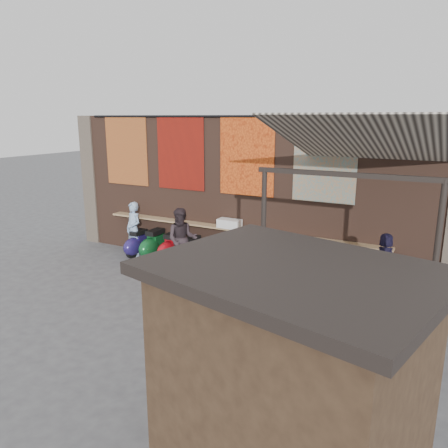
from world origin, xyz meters
name	(u,v)px	position (x,y,z in m)	size (l,w,h in m)	color
ground	(185,299)	(0.00, 0.00, 0.00)	(70.00, 70.00, 0.00)	#474749
brick_wall	(239,193)	(0.00, 2.70, 2.00)	(10.00, 0.40, 4.00)	brown
pier_left	(94,180)	(-5.20, 2.70, 2.00)	(0.50, 0.50, 4.00)	#4C4238
eating_counter	(233,229)	(0.00, 2.33, 1.10)	(8.00, 0.32, 0.05)	#9E7A51
shelf_box	(229,224)	(-0.09, 2.30, 1.24)	(0.62, 0.31, 0.23)	white
tapestry_redgold	(126,151)	(-3.60, 2.48, 3.00)	(1.50, 0.02, 2.00)	maroon
tapestry_sun	(180,153)	(-1.70, 2.48, 3.00)	(1.50, 0.02, 2.00)	red
tapestry_orange	(247,156)	(0.30, 2.48, 3.00)	(1.50, 0.02, 2.00)	#E25C1C
tapestry_multi	(325,160)	(2.30, 2.48, 3.00)	(1.50, 0.02, 2.00)	teal
hang_rail	(236,116)	(0.00, 2.47, 3.98)	(0.06, 0.06, 9.50)	black
scooter_stool_0	(137,243)	(-2.96, 1.99, 0.38)	(0.36, 0.79, 0.75)	navy
scooter_stool_1	(154,244)	(-2.39, 2.04, 0.41)	(0.39, 0.87, 0.83)	#105224
scooter_stool_2	(172,248)	(-1.76, 2.02, 0.41)	(0.39, 0.87, 0.82)	#AC0D16
scooter_stool_3	(190,252)	(-1.14, 2.01, 0.39)	(0.37, 0.83, 0.79)	#0C5611
scooter_stool_4	(210,256)	(-0.53, 2.01, 0.35)	(0.33, 0.74, 0.70)	#121246
scooter_stool_5	(230,261)	(0.09, 1.99, 0.33)	(0.32, 0.70, 0.67)	black
scooter_stool_6	(251,262)	(0.71, 1.98, 0.40)	(0.38, 0.84, 0.80)	navy
scooter_stool_7	(275,266)	(1.32, 2.02, 0.39)	(0.37, 0.83, 0.79)	maroon
scooter_stool_8	(295,271)	(1.85, 1.99, 0.35)	(0.33, 0.74, 0.71)	#1B6C5A
scooter_stool_9	(321,274)	(2.50, 1.95, 0.41)	(0.39, 0.86, 0.82)	#160D95
diner_left	(134,229)	(-3.07, 2.00, 0.79)	(0.58, 0.38, 1.59)	#95B4D9
diner_right	(182,239)	(-1.14, 1.63, 0.84)	(0.81, 0.63, 1.67)	#2D2327
shopper_navy	(384,278)	(4.00, 1.00, 0.90)	(1.05, 0.44, 1.80)	#1B1632
shopper_grey	(343,301)	(3.50, -0.24, 0.79)	(1.02, 0.58, 1.57)	#595A5E
shopper_tan	(251,268)	(1.36, 0.54, 0.80)	(0.78, 0.51, 1.61)	#8A6458
market_stall	(289,396)	(3.80, -3.90, 1.26)	(2.32, 1.74, 2.51)	black
stall_roof	(294,272)	(3.80, -3.90, 2.57)	(2.60, 2.00, 0.12)	black
stall_sign	(335,314)	(4.01, -3.02, 1.82)	(1.20, 0.04, 0.50)	gold
stall_shelf	(330,386)	(4.01, -3.02, 0.92)	(1.92, 0.10, 0.06)	#473321
awning_canvas	(367,140)	(3.50, 0.90, 3.55)	(3.20, 3.40, 0.03)	beige
awning_ledger	(383,118)	(3.50, 2.49, 3.95)	(3.30, 0.08, 0.12)	#33261C
awning_header	(347,175)	(3.50, -0.60, 3.08)	(3.00, 0.08, 0.08)	black
awning_post_left	(263,254)	(2.10, -0.60, 1.55)	(0.09, 0.09, 3.10)	black
awning_post_right	(433,281)	(4.90, -0.60, 1.55)	(0.09, 0.09, 3.10)	black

